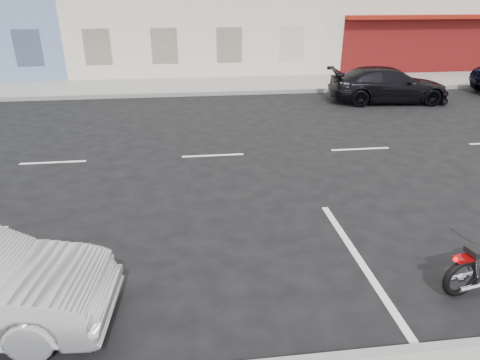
# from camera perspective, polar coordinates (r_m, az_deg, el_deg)

# --- Properties ---
(ground) EXTENTS (120.00, 120.00, 0.00)m
(ground) POSITION_cam_1_polar(r_m,az_deg,el_deg) (11.45, 6.42, 3.70)
(ground) COLOR black
(ground) RESTS_ON ground
(sidewalk_far) EXTENTS (80.00, 3.40, 0.15)m
(sidewalk_far) POSITION_cam_1_polar(r_m,az_deg,el_deg) (19.67, -14.34, 11.88)
(sidewalk_far) COLOR gray
(sidewalk_far) RESTS_ON ground
(curb_far) EXTENTS (80.00, 0.12, 0.16)m
(curb_far) POSITION_cam_1_polar(r_m,az_deg,el_deg) (18.02, -14.91, 10.78)
(curb_far) COLOR gray
(curb_far) RESTS_ON ground
(car_far) EXTENTS (4.63, 2.21, 1.30)m
(car_far) POSITION_cam_1_polar(r_m,az_deg,el_deg) (17.62, 19.16, 11.90)
(car_far) COLOR black
(car_far) RESTS_ON ground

